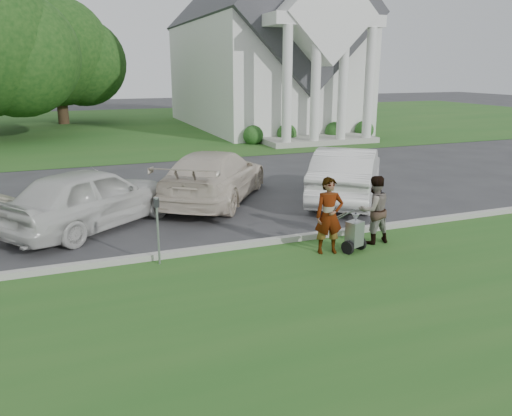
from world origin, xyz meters
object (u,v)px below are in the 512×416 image
church (263,37)px  striping_cart (354,234)px  person_right (374,210)px  person_left (329,216)px  parking_meter_near (157,223)px  car_b (91,198)px  tree_back (57,57)px  car_d (347,174)px  car_c (214,176)px

church → striping_cart: 25.36m
person_right → person_left: bearing=8.4°
person_right → striping_cart: bearing=25.0°
parking_meter_near → car_b: 3.31m
church → parking_meter_near: church is taller
person_right → car_b: car_b is taller
tree_back → car_d: tree_back is taller
striping_cart → car_b: size_ratio=0.24×
person_right → car_c: person_right is taller
parking_meter_near → person_left: bearing=-10.5°
church → tree_back: church is taller
tree_back → person_left: size_ratio=5.63×
church → striping_cart: (-7.22, -23.67, -5.53)m
tree_back → parking_meter_near: (1.59, -29.74, -3.81)m
person_left → person_right: (1.30, 0.22, -0.05)m
car_b → car_d: car_d is taller
striping_cart → car_b: 6.62m
church → person_left: (-7.79, -23.53, -5.09)m
church → person_left: 25.31m
tree_back → parking_meter_near: bearing=-86.9°
church → parking_meter_near: size_ratio=16.58×
car_c → car_d: 4.08m
tree_back → car_c: (4.16, -25.13, -3.94)m
car_b → person_right: bearing=-157.9°
parking_meter_near → car_c: bearing=60.9°
tree_back → person_right: tree_back is taller
church → tree_back: (-13.01, 6.87, -1.21)m
person_left → car_d: person_left is taller
car_b → person_left: bearing=-165.9°
tree_back → car_b: tree_back is taller
person_left → parking_meter_near: 3.68m
striping_cart → parking_meter_near: 4.30m
parking_meter_near → person_right: bearing=-5.3°
church → person_left: size_ratio=14.11×
person_left → person_right: bearing=22.0°
person_right → car_d: size_ratio=0.32×
tree_back → person_left: bearing=-80.3°
striping_cart → person_left: (-0.58, 0.14, 0.44)m
person_left → parking_meter_near: person_left is taller
striping_cart → person_left: person_left is taller
church → person_right: bearing=-105.6°
car_d → striping_cart: bearing=98.6°
person_left → car_b: (-4.75, 3.78, -0.05)m
parking_meter_near → car_d: 7.19m
church → car_c: size_ratio=4.46×
tree_back → car_c: 25.77m
church → car_d: bearing=-104.3°
striping_cart → car_d: 4.64m
church → car_c: 20.93m
church → car_b: bearing=-122.4°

